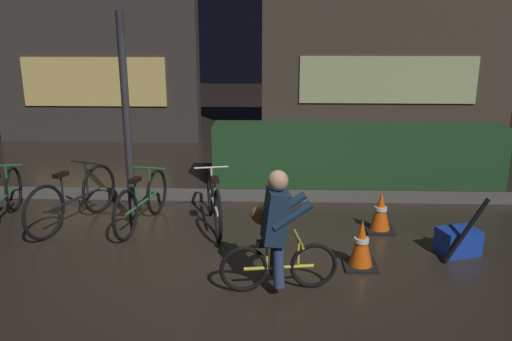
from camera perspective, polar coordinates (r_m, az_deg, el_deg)
name	(u,v)px	position (r m, az deg, el deg)	size (l,w,h in m)	color
ground_plane	(236,261)	(5.86, -2.20, -10.08)	(40.00, 40.00, 0.00)	#2D261E
sidewalk_curb	(247,195)	(7.88, -1.03, -2.79)	(12.00, 0.24, 0.12)	#56544F
hedge_row	(356,154)	(8.72, 11.18, 1.78)	(4.80, 0.70, 1.02)	#214723
storefront_left	(95,42)	(12.47, -17.63, 13.56)	(4.69, 0.54, 4.56)	#383330
storefront_right	(389,33)	(12.75, 14.66, 14.74)	(5.94, 0.54, 4.98)	#42382D
street_post	(127,121)	(6.85, -14.31, 5.37)	(0.10, 0.10, 2.77)	#2D2D33
parked_bike_leftmost	(2,198)	(7.67, -26.60, -2.82)	(0.46, 1.59, 0.74)	black
parked_bike_left_mid	(73,199)	(7.18, -19.80, -3.00)	(0.63, 1.67, 0.81)	black
parked_bike_center_left	(142,202)	(6.89, -12.65, -3.44)	(0.46, 1.59, 0.74)	black
parked_bike_center_right	(214,202)	(6.75, -4.74, -3.49)	(0.48, 1.60, 0.75)	black
traffic_cone_near	(361,244)	(5.72, 11.73, -8.12)	(0.36, 0.36, 0.55)	black
traffic_cone_far	(381,212)	(6.78, 13.80, -4.57)	(0.36, 0.36, 0.53)	black
blue_crate	(458,241)	(6.43, 21.71, -7.38)	(0.44, 0.32, 0.30)	#193DB7
cyclist	(276,230)	(5.02, 2.29, -6.72)	(1.18, 0.50, 1.25)	black
closed_umbrella	(466,231)	(6.12, 22.50, -6.28)	(0.05, 0.05, 0.85)	black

